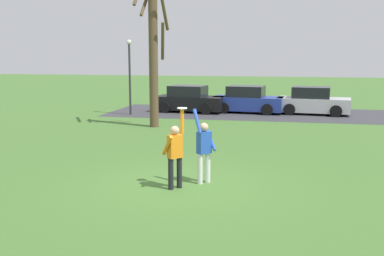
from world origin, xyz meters
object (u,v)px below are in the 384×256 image
at_px(frisbee_disc, 182,108).
at_px(bare_tree_tall, 153,54).
at_px(parked_car_blue, 248,100).
at_px(parked_car_silver, 313,102).
at_px(person_catcher, 175,152).
at_px(person_defender, 204,148).
at_px(parked_car_black, 190,100).
at_px(lamppost_by_lot, 130,70).

xyz_separation_m(frisbee_disc, bare_tree_tall, (-3.57, 9.52, 1.37)).
xyz_separation_m(parked_car_blue, parked_car_silver, (3.77, 0.03, 0.00)).
xyz_separation_m(person_catcher, person_defender, (0.64, 0.66, -0.00)).
bearing_deg(parked_car_black, bare_tree_tall, -88.34).
relative_size(frisbee_disc, parked_car_silver, 0.06).
distance_m(person_defender, parked_car_black, 15.34).
bearing_deg(person_defender, bare_tree_tall, -111.86).
bearing_deg(person_catcher, parked_car_black, 54.61).
bearing_deg(person_catcher, person_defender, 0.00).
relative_size(person_catcher, bare_tree_tall, 0.28).
height_order(bare_tree_tall, lamppost_by_lot, bare_tree_tall).
bearing_deg(frisbee_disc, person_defender, 46.04).
bearing_deg(parked_car_silver, bare_tree_tall, -134.25).
bearing_deg(parked_car_blue, lamppost_by_lot, -154.37).
bearing_deg(person_defender, parked_car_silver, -149.42).
relative_size(person_defender, parked_car_black, 0.48).
xyz_separation_m(person_defender, parked_car_black, (-3.57, 14.92, -0.25)).
bearing_deg(person_catcher, bare_tree_tall, 63.36).
relative_size(parked_car_black, bare_tree_tall, 0.57).
bearing_deg(parked_car_silver, person_catcher, -98.68).
bearing_deg(parked_car_blue, parked_car_silver, 6.84).
distance_m(parked_car_blue, parked_car_silver, 3.77).
relative_size(person_defender, parked_car_blue, 0.48).
relative_size(person_defender, parked_car_silver, 0.48).
xyz_separation_m(parked_car_black, lamppost_by_lot, (-3.09, -1.89, 1.86)).
height_order(parked_car_black, lamppost_by_lot, lamppost_by_lot).
height_order(parked_car_blue, lamppost_by_lot, lamppost_by_lot).
xyz_separation_m(parked_car_black, parked_car_silver, (7.22, 0.44, 0.00)).
distance_m(frisbee_disc, parked_car_blue, 15.88).
relative_size(frisbee_disc, bare_tree_tall, 0.03).
bearing_deg(person_catcher, parked_car_silver, 28.95).
distance_m(person_catcher, bare_tree_tall, 10.56).
xyz_separation_m(bare_tree_tall, lamppost_by_lot, (-2.61, 4.01, -0.88)).
distance_m(bare_tree_tall, lamppost_by_lot, 4.86).
distance_m(person_defender, frisbee_disc, 1.31).
distance_m(person_catcher, person_defender, 0.92).
xyz_separation_m(person_catcher, lamppost_by_lot, (-6.02, 13.69, 1.60)).
relative_size(person_catcher, parked_car_blue, 0.49).
relative_size(person_catcher, person_defender, 1.02).
height_order(parked_car_black, parked_car_blue, same).
distance_m(parked_car_black, parked_car_blue, 3.48).
bearing_deg(bare_tree_tall, frisbee_disc, -69.46).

